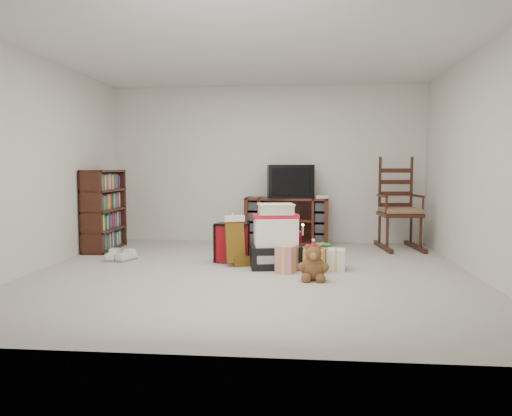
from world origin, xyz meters
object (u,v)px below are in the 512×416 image
(mrs_claus_figurine, at_px, (233,244))
(crt_television, at_px, (290,181))
(teddy_bear, at_px, (313,265))
(bookshelf, at_px, (104,211))
(rocking_chair, at_px, (399,216))
(sneaker_pair, at_px, (120,257))
(gift_pile, at_px, (276,240))
(tv_stand, at_px, (287,221))
(red_suitcase, at_px, (232,243))
(gift_cluster, at_px, (314,259))
(santa_figurine, at_px, (291,244))

(mrs_claus_figurine, distance_m, crt_television, 1.86)
(teddy_bear, bearing_deg, bookshelf, 150.16)
(rocking_chair, height_order, sneaker_pair, rocking_chair)
(rocking_chair, height_order, gift_pile, rocking_chair)
(tv_stand, relative_size, red_suitcase, 2.23)
(rocking_chair, distance_m, gift_pile, 2.39)
(bookshelf, bearing_deg, rocking_chair, 7.17)
(mrs_claus_figurine, height_order, sneaker_pair, mrs_claus_figurine)
(red_suitcase, distance_m, sneaker_pair, 1.48)
(red_suitcase, bearing_deg, sneaker_pair, -168.53)
(bookshelf, height_order, gift_pile, bookshelf)
(sneaker_pair, relative_size, gift_cluster, 0.45)
(bookshelf, height_order, rocking_chair, rocking_chair)
(tv_stand, relative_size, mrs_claus_figurine, 2.16)
(santa_figurine, bearing_deg, teddy_bear, -74.80)
(rocking_chair, relative_size, gift_pile, 1.89)
(bookshelf, bearing_deg, teddy_bear, -29.84)
(red_suitcase, bearing_deg, bookshelf, 169.18)
(tv_stand, bearing_deg, sneaker_pair, -139.41)
(bookshelf, bearing_deg, santa_figurine, -15.26)
(gift_pile, relative_size, teddy_bear, 1.97)
(tv_stand, height_order, rocking_chair, rocking_chair)
(tv_stand, height_order, sneaker_pair, tv_stand)
(bookshelf, distance_m, mrs_claus_figurine, 2.17)
(gift_cluster, bearing_deg, bookshelf, 159.38)
(teddy_bear, xyz_separation_m, sneaker_pair, (-2.48, 0.90, -0.12))
(teddy_bear, relative_size, sneaker_pair, 1.05)
(santa_figurine, distance_m, gift_cluster, 0.50)
(bookshelf, height_order, red_suitcase, bookshelf)
(sneaker_pair, xyz_separation_m, crt_television, (2.16, 1.61, 0.94))
(bookshelf, xyz_separation_m, rocking_chair, (4.32, 0.54, -0.08))
(bookshelf, distance_m, santa_figurine, 2.86)
(rocking_chair, xyz_separation_m, sneaker_pair, (-3.79, -1.37, -0.43))
(tv_stand, xyz_separation_m, mrs_claus_figurine, (-0.64, -1.55, -0.14))
(rocking_chair, relative_size, crt_television, 1.89)
(santa_figurine, bearing_deg, gift_cluster, -53.49)
(red_suitcase, xyz_separation_m, teddy_bear, (1.01, -0.90, -0.08))
(tv_stand, relative_size, teddy_bear, 3.42)
(red_suitcase, bearing_deg, rocking_chair, 42.25)
(rocking_chair, xyz_separation_m, crt_television, (-1.63, 0.25, 0.51))
(tv_stand, bearing_deg, crt_television, 4.70)
(rocking_chair, height_order, red_suitcase, rocking_chair)
(crt_television, bearing_deg, mrs_claus_figurine, -120.68)
(red_suitcase, relative_size, santa_figurine, 0.93)
(gift_pile, height_order, santa_figurine, gift_pile)
(red_suitcase, distance_m, mrs_claus_figurine, 0.07)
(gift_cluster, bearing_deg, rocking_chair, 52.68)
(rocking_chair, relative_size, red_suitcase, 2.42)
(red_suitcase, height_order, sneaker_pair, red_suitcase)
(teddy_bear, height_order, santa_figurine, santa_figurine)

